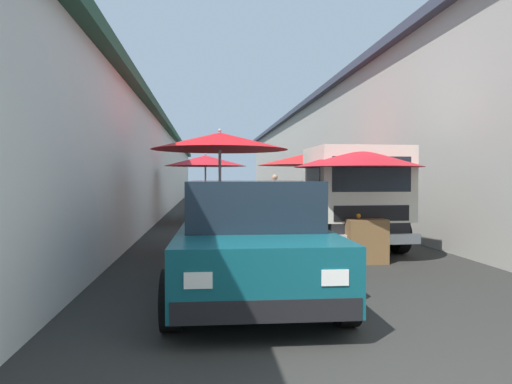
{
  "coord_description": "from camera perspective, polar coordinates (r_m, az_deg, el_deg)",
  "views": [
    {
      "loc": [
        -2.44,
        1.59,
        1.49
      ],
      "look_at": [
        9.75,
        0.23,
        1.11
      ],
      "focal_mm": 31.87,
      "sensor_mm": 36.0,
      "label": 1
    }
  ],
  "objects": [
    {
      "name": "fruit_stall_near_left",
      "position": [
        12.66,
        6.27,
        3.1
      ],
      "size": [
        2.73,
        2.73,
        2.24
      ],
      "color": "#9E9EA3",
      "rests_on": "ground"
    },
    {
      "name": "vendor_in_shade",
      "position": [
        16.72,
        2.38,
        -0.12
      ],
      "size": [
        0.27,
        0.64,
        1.62
      ],
      "color": "#665B4C",
      "rests_on": "ground"
    },
    {
      "name": "fruit_stall_far_left",
      "position": [
        15.4,
        -6.39,
        3.1
      ],
      "size": [
        2.76,
        2.76,
        2.32
      ],
      "color": "#9E9EA3",
      "rests_on": "ground"
    },
    {
      "name": "building_right_concrete",
      "position": [
        20.02,
        18.18,
        4.77
      ],
      "size": [
        49.8,
        7.5,
        5.1
      ],
      "color": "#A39E93",
      "rests_on": "ground"
    },
    {
      "name": "building_left_whitewash",
      "position": [
        18.9,
        -22.08,
        2.76
      ],
      "size": [
        49.8,
        7.5,
        3.69
      ],
      "color": "silver",
      "rests_on": "ground"
    },
    {
      "name": "hatchback_car",
      "position": [
        5.85,
        -0.79,
        -5.59
      ],
      "size": [
        3.94,
        1.99,
        1.45
      ],
      "color": "#0F4C56",
      "rests_on": "ground"
    },
    {
      "name": "fruit_stall_far_right",
      "position": [
        8.46,
        12.73,
        2.15
      ],
      "size": [
        2.34,
        2.34,
        2.11
      ],
      "color": "#9E9EA3",
      "rests_on": "ground"
    },
    {
      "name": "ground",
      "position": [
        16.09,
        -0.67,
        -3.52
      ],
      "size": [
        90.0,
        90.0,
        0.0
      ],
      "primitive_type": "plane",
      "color": "#282826"
    },
    {
      "name": "parked_scooter",
      "position": [
        17.92,
        -7.78,
        -1.56
      ],
      "size": [
        1.67,
        0.57,
        1.14
      ],
      "color": "black",
      "rests_on": "ground"
    },
    {
      "name": "vendor_by_crates",
      "position": [
        16.59,
        6.43,
        -0.15
      ],
      "size": [
        0.43,
        0.54,
        1.62
      ],
      "color": "navy",
      "rests_on": "ground"
    },
    {
      "name": "delivery_truck",
      "position": [
        9.66,
        11.07,
        -0.91
      ],
      "size": [
        4.97,
        2.08,
        2.08
      ],
      "color": "black",
      "rests_on": "ground"
    },
    {
      "name": "fruit_stall_mid_lane",
      "position": [
        9.14,
        -4.44,
        4.99
      ],
      "size": [
        2.72,
        2.72,
        2.47
      ],
      "color": "#9E9EA3",
      "rests_on": "ground"
    }
  ]
}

